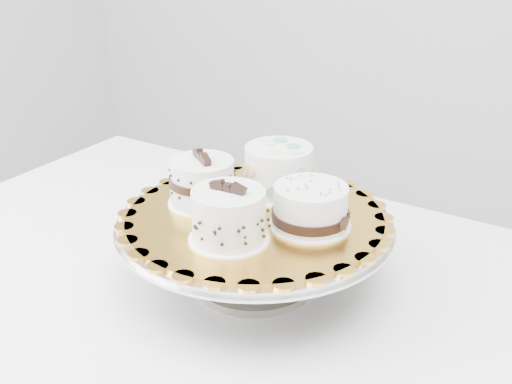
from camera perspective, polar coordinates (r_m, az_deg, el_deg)
The scene contains 7 objects.
table at distance 0.99m, azimuth -1.25°, elevation -12.76°, with size 1.38×0.97×0.75m.
cake_stand at distance 0.95m, azimuth -0.11°, elevation -4.18°, with size 0.41×0.41×0.11m.
cake_board at distance 0.94m, azimuth -0.11°, elevation -2.17°, with size 0.37×0.37×0.01m, color orange.
cake_swirl at distance 0.85m, azimuth -2.45°, elevation -2.23°, with size 0.11×0.11×0.09m.
cake_banded at distance 0.96m, azimuth -4.77°, elevation 0.76°, with size 0.13×0.13×0.09m.
cake_dots at distance 0.99m, azimuth 2.03°, elevation 2.00°, with size 0.13×0.13×0.08m.
cake_ribbon at distance 0.89m, azimuth 4.93°, elevation -1.40°, with size 0.12×0.12×0.06m.
Camera 1 is at (0.32, -0.65, 1.28)m, focal length 45.00 mm.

